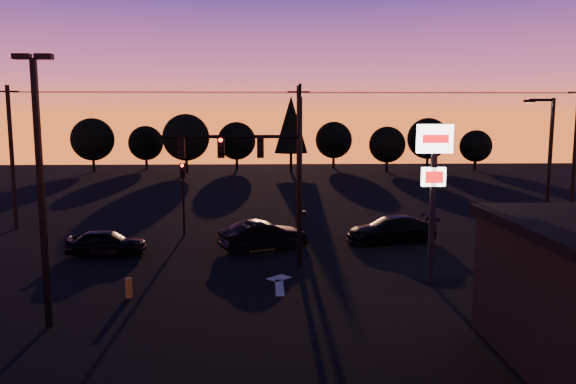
# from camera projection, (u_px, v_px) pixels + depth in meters

# --- Properties ---
(ground) EXTENTS (120.00, 120.00, 0.00)m
(ground) POSITION_uv_depth(u_px,v_px,m) (268.00, 296.00, 22.48)
(ground) COLOR black
(ground) RESTS_ON ground
(lane_arrow) EXTENTS (1.20, 3.10, 0.01)m
(lane_arrow) POSITION_uv_depth(u_px,v_px,m) (279.00, 283.00, 24.14)
(lane_arrow) COLOR beige
(lane_arrow) RESTS_ON ground
(traffic_signal_mast) EXTENTS (6.79, 0.52, 8.58)m
(traffic_signal_mast) POSITION_uv_depth(u_px,v_px,m) (265.00, 164.00, 25.75)
(traffic_signal_mast) COLOR black
(traffic_signal_mast) RESTS_ON ground
(secondary_signal) EXTENTS (0.30, 0.31, 4.35)m
(secondary_signal) POSITION_uv_depth(u_px,v_px,m) (183.00, 188.00, 33.27)
(secondary_signal) COLOR black
(secondary_signal) RESTS_ON ground
(parking_lot_light) EXTENTS (1.25, 0.30, 9.14)m
(parking_lot_light) POSITION_uv_depth(u_px,v_px,m) (40.00, 174.00, 18.51)
(parking_lot_light) COLOR black
(parking_lot_light) RESTS_ON ground
(pylon_sign) EXTENTS (1.50, 0.28, 6.80)m
(pylon_sign) POSITION_uv_depth(u_px,v_px,m) (434.00, 169.00, 23.54)
(pylon_sign) COLOR black
(pylon_sign) RESTS_ON ground
(streetlight) EXTENTS (1.55, 0.35, 8.00)m
(streetlight) POSITION_uv_depth(u_px,v_px,m) (547.00, 171.00, 27.82)
(streetlight) COLOR black
(streetlight) RESTS_ON ground
(utility_pole_0) EXTENTS (1.40, 0.26, 9.00)m
(utility_pole_0) POSITION_uv_depth(u_px,v_px,m) (12.00, 156.00, 35.12)
(utility_pole_0) COLOR black
(utility_pole_0) RESTS_ON ground
(utility_pole_1) EXTENTS (1.40, 0.26, 9.00)m
(utility_pole_1) POSITION_uv_depth(u_px,v_px,m) (298.00, 156.00, 35.77)
(utility_pole_1) COLOR black
(utility_pole_1) RESTS_ON ground
(utility_pole_2) EXTENTS (1.40, 0.26, 9.00)m
(utility_pole_2) POSITION_uv_depth(u_px,v_px,m) (575.00, 155.00, 36.43)
(utility_pole_2) COLOR black
(utility_pole_2) RESTS_ON ground
(power_wires) EXTENTS (36.00, 1.22, 0.07)m
(power_wires) POSITION_uv_depth(u_px,v_px,m) (299.00, 92.00, 35.23)
(power_wires) COLOR black
(power_wires) RESTS_ON ground
(bollard) EXTENTS (0.27, 0.27, 0.80)m
(bollard) POSITION_uv_depth(u_px,v_px,m) (129.00, 288.00, 22.20)
(bollard) COLOR #A26C1D
(bollard) RESTS_ON ground
(tree_0) EXTENTS (5.36, 5.36, 6.74)m
(tree_0) POSITION_uv_depth(u_px,v_px,m) (93.00, 139.00, 70.61)
(tree_0) COLOR black
(tree_0) RESTS_ON ground
(tree_1) EXTENTS (4.54, 4.54, 5.71)m
(tree_1) POSITION_uv_depth(u_px,v_px,m) (146.00, 143.00, 73.88)
(tree_1) COLOR black
(tree_1) RESTS_ON ground
(tree_2) EXTENTS (5.77, 5.78, 7.26)m
(tree_2) POSITION_uv_depth(u_px,v_px,m) (186.00, 137.00, 69.02)
(tree_2) COLOR black
(tree_2) RESTS_ON ground
(tree_3) EXTENTS (4.95, 4.95, 6.22)m
(tree_3) POSITION_uv_depth(u_px,v_px,m) (237.00, 141.00, 73.29)
(tree_3) COLOR black
(tree_3) RESTS_ON ground
(tree_4) EXTENTS (4.18, 4.18, 9.50)m
(tree_4) POSITION_uv_depth(u_px,v_px,m) (291.00, 125.00, 70.27)
(tree_4) COLOR black
(tree_4) RESTS_ON ground
(tree_5) EXTENTS (4.95, 4.95, 6.22)m
(tree_5) POSITION_uv_depth(u_px,v_px,m) (334.00, 140.00, 75.74)
(tree_5) COLOR black
(tree_5) RESTS_ON ground
(tree_6) EXTENTS (4.54, 4.54, 5.71)m
(tree_6) POSITION_uv_depth(u_px,v_px,m) (387.00, 145.00, 70.06)
(tree_6) COLOR black
(tree_6) RESTS_ON ground
(tree_7) EXTENTS (5.36, 5.36, 6.74)m
(tree_7) POSITION_uv_depth(u_px,v_px,m) (428.00, 139.00, 73.16)
(tree_7) COLOR black
(tree_7) RESTS_ON ground
(tree_8) EXTENTS (4.12, 4.12, 5.19)m
(tree_8) POSITION_uv_depth(u_px,v_px,m) (476.00, 146.00, 72.52)
(tree_8) COLOR black
(tree_8) RESTS_ON ground
(car_left) EXTENTS (4.03, 1.72, 1.36)m
(car_left) POSITION_uv_depth(u_px,v_px,m) (107.00, 243.00, 28.78)
(car_left) COLOR black
(car_left) RESTS_ON ground
(car_mid) EXTENTS (4.94, 3.35, 1.54)m
(car_mid) POSITION_uv_depth(u_px,v_px,m) (263.00, 235.00, 30.04)
(car_mid) COLOR black
(car_mid) RESTS_ON ground
(car_right) EXTENTS (5.39, 2.91, 1.48)m
(car_right) POSITION_uv_depth(u_px,v_px,m) (391.00, 229.00, 31.76)
(car_right) COLOR black
(car_right) RESTS_ON ground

